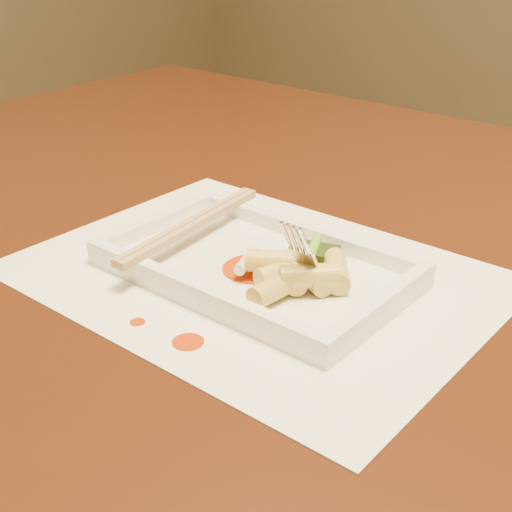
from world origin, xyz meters
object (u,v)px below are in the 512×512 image
Objects in this scene: plate_base at (256,270)px; fork at (339,201)px; chopstick_a at (188,224)px; table at (330,308)px; placemat at (256,275)px.

plate_base is 0.11m from fork.
chopstick_a is at bearing 180.00° from plate_base.
table is 5.38× the size of plate_base.
table is 10.00× the size of fork.
fork is at bearing -56.30° from table.
table is 0.17m from placemat.
plate_base is at bearing -165.58° from fork.
fork is (0.08, -0.12, 0.18)m from table.
chopstick_a is (-0.08, 0.00, 0.02)m from plate_base.
placemat is at bearing -85.11° from table.
chopstick_a reaches higher than plate_base.
fork is (0.07, 0.02, 0.08)m from placemat.
placemat reaches higher than table.
chopstick_a is at bearing -116.38° from table.
table is 7.11× the size of chopstick_a.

